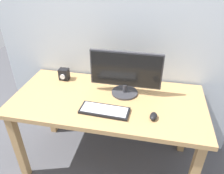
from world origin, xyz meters
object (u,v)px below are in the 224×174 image
Objects in this scene: desk at (108,108)px; monitor at (126,73)px; keyboard_primary at (104,110)px; mouse at (153,116)px; audio_controller at (64,74)px.

monitor is (0.13, 0.12, 0.29)m from desk.
monitor is 1.54× the size of keyboard_primary.
mouse is at bearing -1.03° from keyboard_primary.
audio_controller is (-0.86, 0.42, 0.03)m from mouse.
desk is 4.15× the size of keyboard_primary.
mouse is (0.38, -0.18, 0.12)m from desk.
monitor reaches higher than desk.
mouse is at bearing -25.04° from desk.
audio_controller is at bearing 140.19° from keyboard_primary.
mouse is (0.26, -0.30, -0.17)m from monitor.
monitor is at bearing 137.76° from mouse.
desk is at bearing -26.39° from audio_controller.
monitor is 0.36m from keyboard_primary.
desk is 0.44m from mouse.
monitor is at bearing -10.94° from audio_controller.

